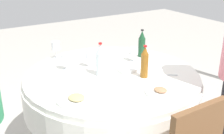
{
  "coord_description": "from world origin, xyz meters",
  "views": [
    {
      "loc": [
        1.76,
        -1.08,
        1.62
      ],
      "look_at": [
        0.0,
        0.0,
        0.8
      ],
      "focal_mm": 45.75,
      "sensor_mm": 36.0,
      "label": 1
    }
  ],
  "objects_px": {
    "dining_table": "(112,90)",
    "wine_glass_west": "(66,59)",
    "bottle_amber_rear": "(145,63)",
    "plate_left": "(77,99)",
    "plate_near": "(111,57)",
    "bottle_dark_green_outer": "(142,44)",
    "wine_glass_far": "(56,46)",
    "wine_glass_south": "(134,52)",
    "bottle_clear_right": "(100,61)",
    "plate_inner": "(160,92)",
    "wine_glass_mid": "(89,55)"
  },
  "relations": [
    {
      "from": "plate_left",
      "to": "dining_table",
      "type": "bearing_deg",
      "value": 121.61
    },
    {
      "from": "wine_glass_mid",
      "to": "plate_near",
      "type": "xyz_separation_m",
      "value": [
        -0.11,
        0.27,
        -0.1
      ]
    },
    {
      "from": "bottle_dark_green_outer",
      "to": "plate_near",
      "type": "relative_size",
      "value": 1.03
    },
    {
      "from": "wine_glass_far",
      "to": "wine_glass_mid",
      "type": "xyz_separation_m",
      "value": [
        0.35,
        0.15,
        -0.01
      ]
    },
    {
      "from": "dining_table",
      "to": "bottle_clear_right",
      "type": "bearing_deg",
      "value": -99.78
    },
    {
      "from": "wine_glass_far",
      "to": "bottle_clear_right",
      "type": "bearing_deg",
      "value": 15.37
    },
    {
      "from": "dining_table",
      "to": "wine_glass_south",
      "type": "distance_m",
      "value": 0.41
    },
    {
      "from": "wine_glass_mid",
      "to": "plate_inner",
      "type": "distance_m",
      "value": 0.7
    },
    {
      "from": "wine_glass_west",
      "to": "plate_left",
      "type": "relative_size",
      "value": 0.52
    },
    {
      "from": "bottle_amber_rear",
      "to": "wine_glass_south",
      "type": "height_order",
      "value": "bottle_amber_rear"
    },
    {
      "from": "plate_left",
      "to": "plate_inner",
      "type": "relative_size",
      "value": 1.26
    },
    {
      "from": "wine_glass_mid",
      "to": "wine_glass_west",
      "type": "relative_size",
      "value": 1.12
    },
    {
      "from": "bottle_clear_right",
      "to": "wine_glass_mid",
      "type": "relative_size",
      "value": 1.76
    },
    {
      "from": "dining_table",
      "to": "plate_inner",
      "type": "height_order",
      "value": "plate_inner"
    },
    {
      "from": "bottle_dark_green_outer",
      "to": "wine_glass_south",
      "type": "bearing_deg",
      "value": -63.46
    },
    {
      "from": "wine_glass_far",
      "to": "wine_glass_south",
      "type": "relative_size",
      "value": 1.24
    },
    {
      "from": "plate_near",
      "to": "bottle_amber_rear",
      "type": "bearing_deg",
      "value": -1.0
    },
    {
      "from": "plate_left",
      "to": "plate_near",
      "type": "bearing_deg",
      "value": 133.77
    },
    {
      "from": "bottle_amber_rear",
      "to": "plate_left",
      "type": "height_order",
      "value": "bottle_amber_rear"
    },
    {
      "from": "dining_table",
      "to": "bottle_amber_rear",
      "type": "height_order",
      "value": "bottle_amber_rear"
    },
    {
      "from": "bottle_clear_right",
      "to": "bottle_dark_green_outer",
      "type": "relative_size",
      "value": 1.04
    },
    {
      "from": "bottle_dark_green_outer",
      "to": "bottle_clear_right",
      "type": "bearing_deg",
      "value": -70.95
    },
    {
      "from": "bottle_dark_green_outer",
      "to": "bottle_amber_rear",
      "type": "xyz_separation_m",
      "value": [
        0.38,
        -0.27,
        0.0
      ]
    },
    {
      "from": "wine_glass_west",
      "to": "plate_near",
      "type": "xyz_separation_m",
      "value": [
        -0.06,
        0.46,
        -0.09
      ]
    },
    {
      "from": "wine_glass_west",
      "to": "plate_inner",
      "type": "xyz_separation_m",
      "value": [
        0.72,
        0.38,
        -0.08
      ]
    },
    {
      "from": "wine_glass_mid",
      "to": "dining_table",
      "type": "bearing_deg",
      "value": 23.09
    },
    {
      "from": "bottle_clear_right",
      "to": "plate_inner",
      "type": "relative_size",
      "value": 1.28
    },
    {
      "from": "wine_glass_south",
      "to": "plate_near",
      "type": "distance_m",
      "value": 0.24
    },
    {
      "from": "plate_near",
      "to": "plate_left",
      "type": "xyz_separation_m",
      "value": [
        0.59,
        -0.61,
        0.0
      ]
    },
    {
      "from": "dining_table",
      "to": "wine_glass_mid",
      "type": "height_order",
      "value": "wine_glass_mid"
    },
    {
      "from": "wine_glass_south",
      "to": "plate_left",
      "type": "relative_size",
      "value": 0.49
    },
    {
      "from": "dining_table",
      "to": "bottle_amber_rear",
      "type": "distance_m",
      "value": 0.37
    },
    {
      "from": "dining_table",
      "to": "plate_left",
      "type": "relative_size",
      "value": 5.4
    },
    {
      "from": "wine_glass_far",
      "to": "wine_glass_west",
      "type": "bearing_deg",
      "value": -6.4
    },
    {
      "from": "dining_table",
      "to": "bottle_amber_rear",
      "type": "relative_size",
      "value": 5.52
    },
    {
      "from": "dining_table",
      "to": "bottle_dark_green_outer",
      "type": "bearing_deg",
      "value": 114.47
    },
    {
      "from": "wine_glass_mid",
      "to": "wine_glass_south",
      "type": "xyz_separation_m",
      "value": [
        0.08,
        0.39,
        -0.02
      ]
    },
    {
      "from": "wine_glass_west",
      "to": "bottle_amber_rear",
      "type": "bearing_deg",
      "value": 45.44
    },
    {
      "from": "bottle_dark_green_outer",
      "to": "wine_glass_far",
      "type": "xyz_separation_m",
      "value": [
        -0.36,
        -0.68,
        -0.0
      ]
    },
    {
      "from": "bottle_clear_right",
      "to": "plate_near",
      "type": "height_order",
      "value": "bottle_clear_right"
    },
    {
      "from": "dining_table",
      "to": "wine_glass_west",
      "type": "xyz_separation_m",
      "value": [
        -0.26,
        -0.28,
        0.24
      ]
    },
    {
      "from": "bottle_clear_right",
      "to": "bottle_amber_rear",
      "type": "bearing_deg",
      "value": 53.08
    },
    {
      "from": "bottle_amber_rear",
      "to": "plate_near",
      "type": "bearing_deg",
      "value": 179.0
    },
    {
      "from": "wine_glass_mid",
      "to": "plate_inner",
      "type": "xyz_separation_m",
      "value": [
        0.67,
        0.19,
        -0.09
      ]
    },
    {
      "from": "wine_glass_far",
      "to": "wine_glass_south",
      "type": "xyz_separation_m",
      "value": [
        0.43,
        0.55,
        -0.02
      ]
    },
    {
      "from": "wine_glass_far",
      "to": "wine_glass_mid",
      "type": "bearing_deg",
      "value": 23.6
    },
    {
      "from": "plate_inner",
      "to": "wine_glass_west",
      "type": "bearing_deg",
      "value": -152.41
    },
    {
      "from": "wine_glass_west",
      "to": "wine_glass_south",
      "type": "bearing_deg",
      "value": 77.59
    },
    {
      "from": "wine_glass_south",
      "to": "bottle_amber_rear",
      "type": "bearing_deg",
      "value": -22.12
    },
    {
      "from": "dining_table",
      "to": "plate_inner",
      "type": "relative_size",
      "value": 6.77
    }
  ]
}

